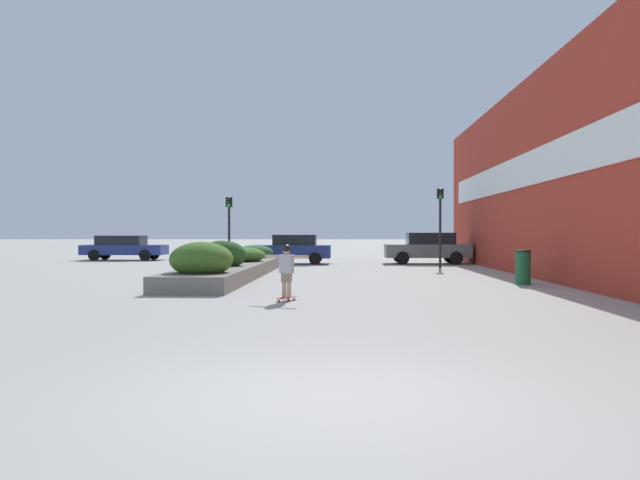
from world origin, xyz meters
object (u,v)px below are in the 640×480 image
at_px(traffic_light_right, 440,214).
at_px(traffic_light_left, 229,219).
at_px(skateboarder, 287,265).
at_px(car_leftmost, 124,247).
at_px(skateboard, 287,298).
at_px(car_center_left, 428,248).
at_px(car_center_right, 293,249).
at_px(car_rightmost, 579,249).
at_px(trash_bin, 523,267).

bearing_deg(traffic_light_right, traffic_light_left, 179.86).
xyz_separation_m(skateboarder, car_leftmost, (-11.51, 21.38, -0.07)).
bearing_deg(skateboard, skateboarder, 122.32).
xyz_separation_m(car_center_left, traffic_light_right, (0.04, -3.83, 1.60)).
bearing_deg(car_center_left, car_center_right, 92.88).
relative_size(traffic_light_left, traffic_light_right, 0.90).
relative_size(skateboard, traffic_light_right, 0.18).
relative_size(skateboarder, traffic_light_left, 0.38).
distance_m(skateboarder, car_center_left, 18.63).
bearing_deg(traffic_light_left, car_rightmost, 11.28).
height_order(skateboard, car_center_right, car_center_right).
bearing_deg(traffic_light_left, skateboarder, -74.21).
bearing_deg(car_rightmost, car_center_right, 89.75).
bearing_deg(car_leftmost, trash_bin, 47.85).
xyz_separation_m(skateboarder, car_center_right, (-1.31, 17.42, -0.05)).
xyz_separation_m(trash_bin, car_center_left, (-1.16, 12.93, 0.30)).
bearing_deg(car_rightmost, car_center_left, 86.87).
distance_m(car_leftmost, traffic_light_left, 10.69).
height_order(skateboarder, traffic_light_right, traffic_light_right).
height_order(car_center_left, car_center_right, car_center_left).
height_order(car_center_left, traffic_light_left, traffic_light_left).
distance_m(car_center_left, car_center_right, 6.92).
height_order(skateboarder, car_leftmost, car_leftmost).
xyz_separation_m(skateboarder, trash_bin, (6.77, 4.84, -0.30)).
bearing_deg(traffic_light_right, car_center_right, 153.37).
height_order(skateboarder, car_center_left, car_center_left).
relative_size(car_center_left, car_center_right, 1.09).
bearing_deg(car_center_left, skateboarder, 162.50).
distance_m(traffic_light_left, traffic_light_right, 9.60).
xyz_separation_m(car_center_right, car_rightmost, (14.41, -0.06, 0.00)).
bearing_deg(traffic_light_right, trash_bin, -82.97).
xyz_separation_m(trash_bin, car_leftmost, (-18.28, 16.54, 0.23)).
bearing_deg(traffic_light_left, car_center_left, 21.75).
bearing_deg(car_rightmost, car_leftmost, 80.72).
height_order(skateboard, skateboarder, skateboarder).
distance_m(skateboard, car_leftmost, 24.29).
relative_size(skateboard, skateboarder, 0.54).
distance_m(car_leftmost, car_center_left, 17.49).
xyz_separation_m(skateboarder, traffic_light_right, (5.65, 13.94, 1.60)).
relative_size(skateboard, traffic_light_left, 0.20).
bearing_deg(skateboard, car_rightmost, 78.16).
relative_size(skateboard, trash_bin, 0.63).
relative_size(skateboarder, car_leftmost, 0.26).
height_order(skateboard, traffic_light_right, traffic_light_right).
xyz_separation_m(car_leftmost, car_rightmost, (24.61, -4.02, 0.03)).
bearing_deg(car_center_left, car_rightmost, -93.13).
relative_size(skateboard, car_leftmost, 0.14).
height_order(skateboarder, trash_bin, skateboarder).
distance_m(trash_bin, car_rightmost, 14.03).
distance_m(trash_bin, traffic_light_left, 14.17).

